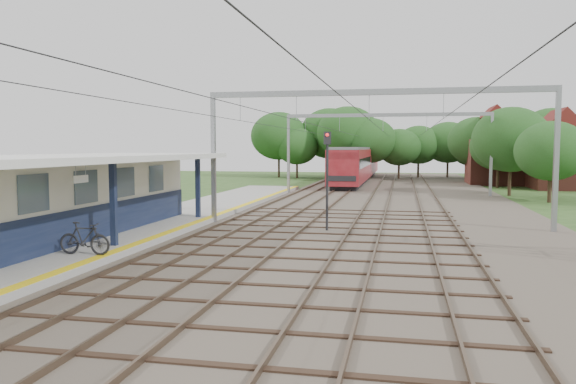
# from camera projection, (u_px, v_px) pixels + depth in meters

# --- Properties ---
(ground) EXTENTS (160.00, 160.00, 0.00)m
(ground) POSITION_uv_depth(u_px,v_px,m) (207.00, 306.00, 14.49)
(ground) COLOR #2D4C1E
(ground) RESTS_ON ground
(ballast_bed) EXTENTS (18.00, 90.00, 0.10)m
(ballast_bed) POSITION_uv_depth(u_px,v_px,m) (390.00, 200.00, 42.99)
(ballast_bed) COLOR #473D33
(ballast_bed) RESTS_ON ground
(platform) EXTENTS (5.00, 52.00, 0.35)m
(platform) POSITION_uv_depth(u_px,v_px,m) (163.00, 222.00, 29.65)
(platform) COLOR gray
(platform) RESTS_ON ground
(yellow_stripe) EXTENTS (0.45, 52.00, 0.01)m
(yellow_stripe) POSITION_uv_depth(u_px,v_px,m) (203.00, 219.00, 29.19)
(yellow_stripe) COLOR yellow
(yellow_stripe) RESTS_ON platform
(station_building) EXTENTS (3.41, 18.00, 3.40)m
(station_building) POSITION_uv_depth(u_px,v_px,m) (59.00, 198.00, 22.94)
(station_building) COLOR beige
(station_building) RESTS_ON platform
(canopy) EXTENTS (6.40, 20.00, 3.44)m
(canopy) POSITION_uv_depth(u_px,v_px,m) (68.00, 159.00, 21.62)
(canopy) COLOR #111A35
(canopy) RESTS_ON platform
(rail_tracks) EXTENTS (11.80, 88.00, 0.15)m
(rail_tracks) POSITION_uv_depth(u_px,v_px,m) (358.00, 198.00, 43.48)
(rail_tracks) COLOR brown
(rail_tracks) RESTS_ON ballast_bed
(catenary_system) EXTENTS (17.22, 88.00, 7.00)m
(catenary_system) POSITION_uv_depth(u_px,v_px,m) (381.00, 127.00, 38.07)
(catenary_system) COLOR gray
(catenary_system) RESTS_ON ground
(tree_band) EXTENTS (31.72, 30.88, 8.82)m
(tree_band) POSITION_uv_depth(u_px,v_px,m) (394.00, 141.00, 69.12)
(tree_band) COLOR #382619
(tree_band) RESTS_ON ground
(house_near) EXTENTS (7.00, 6.12, 7.89)m
(house_near) POSITION_uv_depth(u_px,v_px,m) (570.00, 159.00, 54.98)
(house_near) COLOR brown
(house_near) RESTS_ON ground
(house_far) EXTENTS (8.00, 6.12, 8.66)m
(house_far) POSITION_uv_depth(u_px,v_px,m) (506.00, 155.00, 61.82)
(house_far) COLOR brown
(house_far) RESTS_ON ground
(bicycle) EXTENTS (1.93, 0.55, 1.16)m
(bicycle) POSITION_uv_depth(u_px,v_px,m) (84.00, 238.00, 19.54)
(bicycle) COLOR black
(bicycle) RESTS_ON platform
(train) EXTENTS (3.09, 38.48, 4.05)m
(train) POSITION_uv_depth(u_px,v_px,m) (358.00, 163.00, 69.43)
(train) COLOR black
(train) RESTS_ON ballast_bed
(signal_post) EXTENTS (0.38, 0.32, 4.85)m
(signal_post) POSITION_uv_depth(u_px,v_px,m) (327.00, 167.00, 26.85)
(signal_post) COLOR black
(signal_post) RESTS_ON ground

